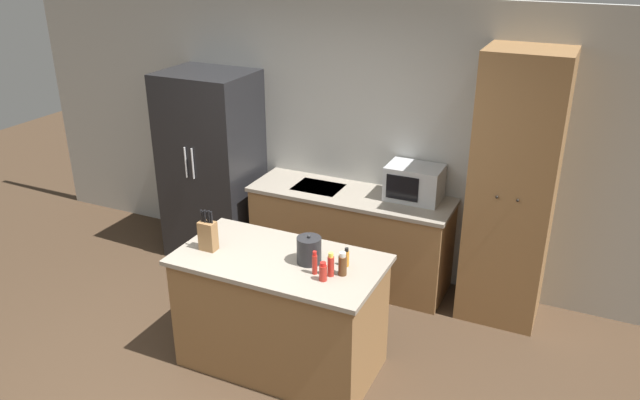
% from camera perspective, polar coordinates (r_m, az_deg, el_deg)
% --- Properties ---
extents(wall_back, '(7.20, 0.06, 2.60)m').
position_cam_1_polar(wall_back, '(5.92, 2.37, 5.74)').
color(wall_back, '#B2B2AD').
rests_on(wall_back, ground_plane).
extents(refrigerator, '(0.86, 0.72, 1.88)m').
position_cam_1_polar(refrigerator, '(6.31, -9.83, 3.09)').
color(refrigerator, black).
rests_on(refrigerator, ground_plane).
extents(back_counter, '(1.89, 0.63, 0.89)m').
position_cam_1_polar(back_counter, '(5.90, 2.77, -3.30)').
color(back_counter, olive).
rests_on(back_counter, ground_plane).
extents(pantry_cabinet, '(0.65, 0.58, 2.30)m').
position_cam_1_polar(pantry_cabinet, '(5.31, 17.20, 0.78)').
color(pantry_cabinet, olive).
rests_on(pantry_cabinet, ground_plane).
extents(kitchen_island, '(1.51, 0.81, 0.92)m').
position_cam_1_polar(kitchen_island, '(4.77, -3.62, -10.16)').
color(kitchen_island, olive).
rests_on(kitchen_island, ground_plane).
extents(microwave, '(0.48, 0.34, 0.31)m').
position_cam_1_polar(microwave, '(5.58, 8.62, 1.58)').
color(microwave, '#B2B5B7').
rests_on(microwave, back_counter).
extents(knife_block, '(0.12, 0.09, 0.32)m').
position_cam_1_polar(knife_block, '(4.66, -10.21, -3.15)').
color(knife_block, olive).
rests_on(knife_block, kitchen_island).
extents(spice_bottle_tall_dark, '(0.05, 0.05, 0.14)m').
position_cam_1_polar(spice_bottle_tall_dark, '(4.22, 0.28, -6.60)').
color(spice_bottle_tall_dark, '#B2281E').
rests_on(spice_bottle_tall_dark, kitchen_island).
extents(spice_bottle_short_red, '(0.06, 0.06, 0.17)m').
position_cam_1_polar(spice_bottle_short_red, '(4.28, 2.08, -5.91)').
color(spice_bottle_short_red, '#563319').
rests_on(spice_bottle_short_red, kitchen_island).
extents(spice_bottle_amber_oil, '(0.05, 0.05, 0.18)m').
position_cam_1_polar(spice_bottle_amber_oil, '(4.26, 0.99, -5.97)').
color(spice_bottle_amber_oil, '#B2281E').
rests_on(spice_bottle_amber_oil, kitchen_island).
extents(spice_bottle_green_herb, '(0.04, 0.04, 0.17)m').
position_cam_1_polar(spice_bottle_green_herb, '(4.29, -0.49, -5.81)').
color(spice_bottle_green_herb, '#B2281E').
rests_on(spice_bottle_green_herb, kitchen_island).
extents(spice_bottle_pale_salt, '(0.04, 0.04, 0.14)m').
position_cam_1_polar(spice_bottle_pale_salt, '(4.39, 2.44, -5.29)').
color(spice_bottle_pale_salt, orange).
rests_on(spice_bottle_pale_salt, kitchen_island).
extents(kettle, '(0.18, 0.18, 0.22)m').
position_cam_1_polar(kettle, '(4.42, -1.01, -4.60)').
color(kettle, '#232326').
rests_on(kettle, kitchen_island).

